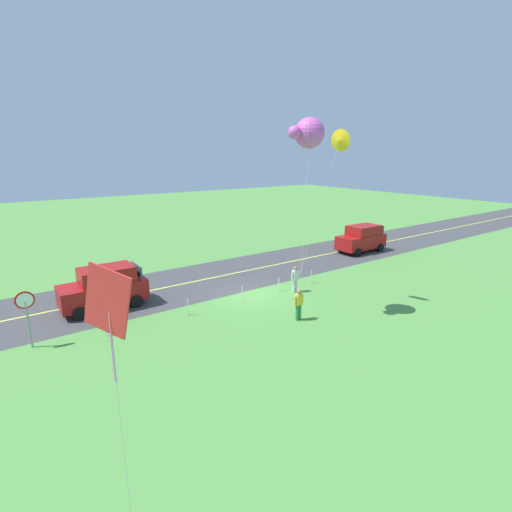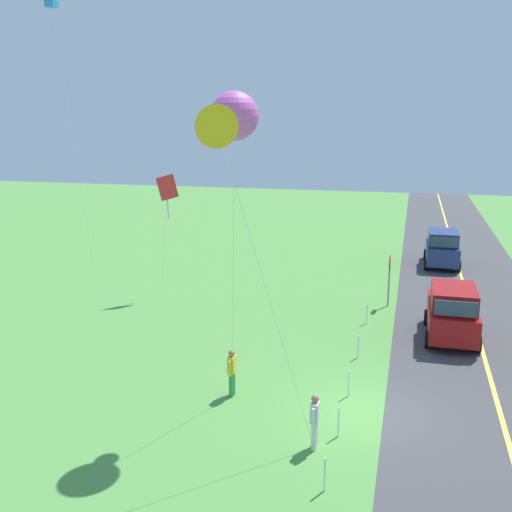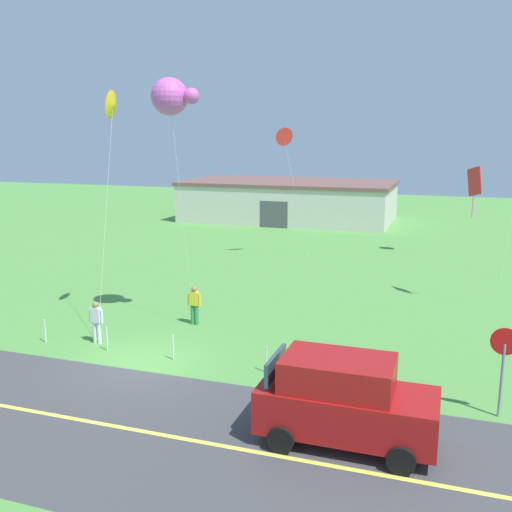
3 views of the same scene
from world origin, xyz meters
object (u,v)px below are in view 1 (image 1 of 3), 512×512
at_px(stop_sign, 26,308).
at_px(person_adult_companion, 295,278).
at_px(car_parked_west_far, 362,238).
at_px(kite_red_low, 308,133).
at_px(person_adult_near, 299,304).
at_px(car_suv_foreground, 104,287).
at_px(kite_blue_mid, 340,141).
at_px(kite_yellow_high, 108,306).

relative_size(stop_sign, person_adult_companion, 1.60).
xyz_separation_m(car_parked_west_far, kite_red_low, (13.04, 7.04, 7.84)).
bearing_deg(person_adult_companion, kite_red_low, 152.70).
height_order(stop_sign, person_adult_near, stop_sign).
relative_size(car_suv_foreground, stop_sign, 1.72).
distance_m(kite_blue_mid, kite_yellow_high, 15.64).
distance_m(person_adult_near, kite_blue_mid, 8.39).
xyz_separation_m(car_suv_foreground, kite_blue_mid, (-10.40, 6.65, 7.54)).
bearing_deg(kite_yellow_high, car_parked_west_far, -149.82).
height_order(car_parked_west_far, person_adult_companion, car_parked_west_far).
bearing_deg(car_parked_west_far, kite_blue_mid, 32.47).
bearing_deg(kite_blue_mid, kite_red_low, 6.20).
bearing_deg(kite_yellow_high, car_suv_foreground, -102.50).
bearing_deg(kite_red_low, stop_sign, -19.36).
relative_size(stop_sign, person_adult_near, 1.60).
height_order(car_parked_west_far, stop_sign, stop_sign).
bearing_deg(person_adult_near, stop_sign, 91.08).
xyz_separation_m(stop_sign, kite_yellow_high, (-0.73, 11.16, 3.69)).
height_order(stop_sign, kite_blue_mid, kite_blue_mid).
relative_size(car_parked_west_far, person_adult_companion, 2.75).
bearing_deg(car_parked_west_far, person_adult_companion, 20.90).
height_order(person_adult_near, kite_yellow_high, kite_yellow_high).
relative_size(car_suv_foreground, kite_blue_mid, 0.47).
bearing_deg(stop_sign, kite_red_low, 160.64).
distance_m(stop_sign, kite_blue_mid, 16.27).
relative_size(car_suv_foreground, kite_yellow_high, 0.70).
bearing_deg(car_parked_west_far, kite_red_low, 28.38).
bearing_deg(car_suv_foreground, stop_sign, 35.80).
relative_size(car_parked_west_far, kite_blue_mid, 0.47).
relative_size(car_parked_west_far, kite_red_low, 0.45).
bearing_deg(person_adult_companion, person_adult_near, 148.62).
distance_m(car_suv_foreground, person_adult_near, 10.40).
distance_m(car_parked_west_far, kite_blue_mid, 14.72).
bearing_deg(car_suv_foreground, kite_yellow_high, 77.50).
bearing_deg(kite_yellow_high, stop_sign, -86.26).
bearing_deg(person_adult_near, kite_red_low, -36.03).
relative_size(person_adult_near, kite_red_low, 0.16).
bearing_deg(person_adult_near, kite_yellow_high, 145.24).
distance_m(person_adult_near, person_adult_companion, 4.03).
xyz_separation_m(person_adult_near, kite_red_low, (-0.59, -0.36, 8.13)).
distance_m(car_suv_foreground, stop_sign, 4.74).
bearing_deg(kite_yellow_high, kite_blue_mid, -151.71).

